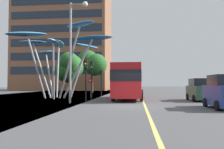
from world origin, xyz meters
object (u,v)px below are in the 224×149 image
at_px(red_bus, 129,80).
at_px(traffic_light_kerb_near, 86,71).
at_px(car_parked_mid, 200,90).
at_px(no_entry_sign, 91,85).
at_px(traffic_light_kerb_far, 92,72).
at_px(leaf_sculpture, 59,45).
at_px(street_lamp, 74,39).
at_px(traffic_light_island_mid, 101,77).

relative_size(red_bus, traffic_light_kerb_near, 2.63).
xyz_separation_m(traffic_light_kerb_near, car_parked_mid, (10.29, 2.51, -1.70)).
bearing_deg(no_entry_sign, traffic_light_kerb_far, -74.04).
bearing_deg(car_parked_mid, leaf_sculpture, 169.07).
xyz_separation_m(traffic_light_kerb_far, street_lamp, (-0.49, -5.11, 2.41)).
relative_size(traffic_light_kerb_near, street_lamp, 0.44).
distance_m(leaf_sculpture, street_lamp, 7.65).
height_order(traffic_light_kerb_near, no_entry_sign, traffic_light_kerb_near).
xyz_separation_m(red_bus, traffic_light_island_mid, (-3.68, 5.54, 0.41)).
height_order(traffic_light_kerb_near, traffic_light_kerb_far, traffic_light_kerb_far).
bearing_deg(no_entry_sign, car_parked_mid, -9.87).
relative_size(leaf_sculpture, traffic_light_kerb_far, 2.87).
bearing_deg(traffic_light_kerb_near, leaf_sculpture, 128.58).
height_order(traffic_light_kerb_near, street_lamp, street_lamp).
bearing_deg(traffic_light_kerb_near, street_lamp, -115.43).
bearing_deg(street_lamp, traffic_light_kerb_far, 84.56).
bearing_deg(street_lamp, traffic_light_island_mid, 86.61).
xyz_separation_m(car_parked_mid, no_entry_sign, (-10.67, 1.86, 0.52)).
height_order(traffic_light_kerb_far, car_parked_mid, traffic_light_kerb_far).
distance_m(leaf_sculpture, traffic_light_island_mid, 6.87).
height_order(red_bus, no_entry_sign, red_bus).
bearing_deg(street_lamp, no_entry_sign, 87.08).
relative_size(traffic_light_kerb_near, traffic_light_island_mid, 1.13).
xyz_separation_m(traffic_light_kerb_far, car_parked_mid, (10.48, -1.19, -1.85)).
xyz_separation_m(red_bus, street_lamp, (-4.32, -5.28, 3.27)).
distance_m(traffic_light_island_mid, no_entry_sign, 5.12).
height_order(leaf_sculpture, traffic_light_kerb_near, leaf_sculpture).
bearing_deg(red_bus, no_entry_sign, 172.88).
xyz_separation_m(traffic_light_island_mid, car_parked_mid, (10.32, -6.89, -1.40)).
bearing_deg(traffic_light_kerb_far, traffic_light_island_mid, 88.46).
relative_size(red_bus, no_entry_sign, 4.34).
distance_m(leaf_sculpture, traffic_light_kerb_far, 5.37).
height_order(traffic_light_kerb_near, car_parked_mid, traffic_light_kerb_near).
height_order(car_parked_mid, no_entry_sign, no_entry_sign).
bearing_deg(car_parked_mid, traffic_light_island_mid, 146.28).
height_order(traffic_light_kerb_far, traffic_light_island_mid, traffic_light_kerb_far).
bearing_deg(red_bus, traffic_light_island_mid, 123.59).
bearing_deg(traffic_light_kerb_near, traffic_light_kerb_far, 92.89).
bearing_deg(traffic_light_island_mid, car_parked_mid, -33.72).
relative_size(traffic_light_kerb_near, car_parked_mid, 0.87).
bearing_deg(traffic_light_island_mid, red_bus, -56.41).
bearing_deg(car_parked_mid, no_entry_sign, 170.13).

